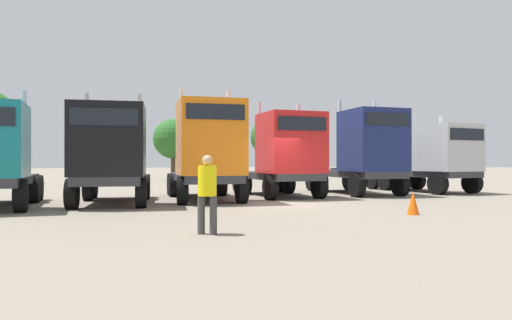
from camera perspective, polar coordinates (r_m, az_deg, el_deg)
ground at (r=17.15m, az=3.59°, el=-5.42°), size 200.00×200.00×0.00m
semi_truck_black at (r=17.36m, az=-17.30°, el=0.79°), size 3.79×6.18×4.11m
semi_truck_orange at (r=18.36m, az=-5.90°, el=1.10°), size 3.60×6.71×4.45m
semi_truck_red at (r=20.27m, az=3.64°, el=0.72°), size 3.10×5.88×4.20m
semi_truck_navy at (r=22.30m, az=13.28°, el=1.02°), size 3.33×6.29×4.49m
semi_truck_silver at (r=25.11m, az=21.17°, el=0.28°), size 2.70×6.17×3.95m
visitor_in_hivis at (r=10.13m, az=-5.96°, el=-3.47°), size 0.56×0.56×1.71m
traffic_cone_near at (r=14.56m, az=18.60°, el=-4.99°), size 0.36×0.36×0.69m
oak_far_centre at (r=38.30m, az=-10.08°, el=2.54°), size 3.21×3.21×5.00m
oak_far_right at (r=38.24m, az=1.69°, el=2.78°), size 3.17×3.17×5.13m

